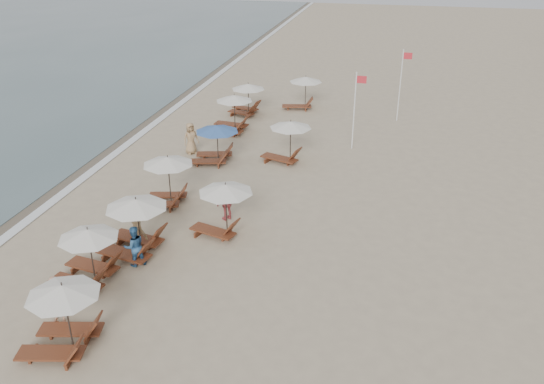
% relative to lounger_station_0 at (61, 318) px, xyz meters
% --- Properties ---
extents(ground, '(160.00, 160.00, 0.00)m').
position_rel_lounger_station_0_xyz_m(ground, '(5.14, 2.69, -1.12)').
color(ground, tan).
rests_on(ground, ground).
extents(wet_sand_band, '(3.20, 140.00, 0.01)m').
position_rel_lounger_station_0_xyz_m(wet_sand_band, '(-7.36, 12.69, -1.12)').
color(wet_sand_band, '#6B5E4C').
rests_on(wet_sand_band, ground).
extents(foam_line, '(0.50, 140.00, 0.02)m').
position_rel_lounger_station_0_xyz_m(foam_line, '(-6.06, 12.69, -1.11)').
color(foam_line, white).
rests_on(foam_line, ground).
extents(lounger_station_0, '(2.56, 2.20, 2.34)m').
position_rel_lounger_station_0_xyz_m(lounger_station_0, '(0.00, 0.00, 0.00)').
color(lounger_station_0, brown).
rests_on(lounger_station_0, ground).
extents(lounger_station_1, '(2.58, 2.16, 2.17)m').
position_rel_lounger_station_0_xyz_m(lounger_station_1, '(-1.15, 3.36, -0.11)').
color(lounger_station_1, brown).
rests_on(lounger_station_1, ground).
extents(lounger_station_2, '(2.80, 2.36, 2.34)m').
position_rel_lounger_station_0_xyz_m(lounger_station_2, '(-0.40, 5.55, -0.01)').
color(lounger_station_2, brown).
rests_on(lounger_station_2, ground).
extents(lounger_station_3, '(2.46, 2.26, 2.34)m').
position_rel_lounger_station_0_xyz_m(lounger_station_3, '(-0.77, 9.72, 0.16)').
color(lounger_station_3, brown).
rests_on(lounger_station_3, ground).
extents(lounger_station_4, '(2.62, 2.30, 2.10)m').
position_rel_lounger_station_0_xyz_m(lounger_station_4, '(-0.29, 14.99, -0.04)').
color(lounger_station_4, brown).
rests_on(lounger_station_4, ground).
extents(lounger_station_5, '(2.71, 2.23, 2.33)m').
position_rel_lounger_station_0_xyz_m(lounger_station_5, '(-0.84, 19.86, -0.05)').
color(lounger_station_5, brown).
rests_on(lounger_station_5, ground).
extents(lounger_station_6, '(2.51, 2.27, 2.07)m').
position_rel_lounger_station_0_xyz_m(lounger_station_6, '(-0.90, 23.53, -0.03)').
color(lounger_station_6, brown).
rests_on(lounger_station_6, ground).
extents(inland_station_0, '(2.70, 2.24, 2.22)m').
position_rel_lounger_station_0_xyz_m(inland_station_0, '(2.45, 7.63, 0.27)').
color(inland_station_0, brown).
rests_on(inland_station_0, ground).
extents(inland_station_1, '(2.77, 2.24, 2.22)m').
position_rel_lounger_station_0_xyz_m(inland_station_1, '(3.40, 15.92, 0.22)').
color(inland_station_1, brown).
rests_on(inland_station_1, ground).
extents(inland_station_2, '(2.75, 2.24, 2.22)m').
position_rel_lounger_station_0_xyz_m(inland_station_2, '(2.54, 25.47, 0.23)').
color(inland_station_2, brown).
rests_on(inland_station_2, ground).
extents(beachgoer_near, '(0.61, 0.41, 1.65)m').
position_rel_lounger_station_0_xyz_m(beachgoer_near, '(-0.91, 1.12, -0.30)').
color(beachgoer_near, tan).
rests_on(beachgoer_near, ground).
extents(beachgoer_mid_a, '(0.99, 0.97, 1.61)m').
position_rel_lounger_station_0_xyz_m(beachgoer_mid_a, '(0.03, 4.74, -0.32)').
color(beachgoer_mid_a, '#33669A').
rests_on(beachgoer_mid_a, ground).
extents(beachgoer_mid_b, '(1.34, 1.31, 1.84)m').
position_rel_lounger_station_0_xyz_m(beachgoer_mid_b, '(-0.34, 5.98, -0.20)').
color(beachgoer_mid_b, olive).
rests_on(beachgoer_mid_b, ground).
extents(beachgoer_far_a, '(0.93, 0.95, 1.61)m').
position_rel_lounger_station_0_xyz_m(beachgoer_far_a, '(2.31, 8.96, -0.32)').
color(beachgoer_far_a, '#C14D52').
rests_on(beachgoer_far_a, ground).
extents(beachgoer_far_b, '(1.01, 1.01, 1.77)m').
position_rel_lounger_station_0_xyz_m(beachgoer_far_b, '(-1.93, 15.93, -0.24)').
color(beachgoer_far_b, tan).
rests_on(beachgoer_far_b, ground).
extents(flag_pole_near, '(0.60, 0.08, 4.38)m').
position_rel_lounger_station_0_xyz_m(flag_pole_near, '(6.73, 18.73, 1.31)').
color(flag_pole_near, silver).
rests_on(flag_pole_near, ground).
extents(flag_pole_far, '(0.60, 0.08, 4.59)m').
position_rel_lounger_station_0_xyz_m(flag_pole_far, '(9.06, 24.40, 1.42)').
color(flag_pole_far, silver).
rests_on(flag_pole_far, ground).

